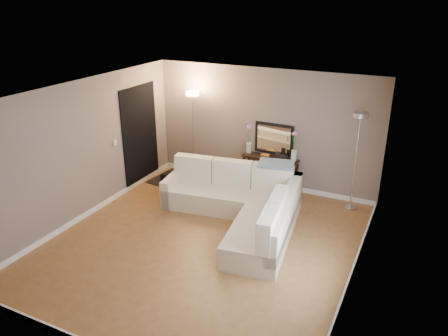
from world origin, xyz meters
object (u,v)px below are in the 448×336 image
at_px(sectional_sofa, 243,204).
at_px(console_table, 267,171).
at_px(floor_lamp_unlit, 358,142).
at_px(floor_lamp_lit, 193,118).

height_order(sectional_sofa, console_table, sectional_sofa).
bearing_deg(floor_lamp_unlit, floor_lamp_lit, 179.63).
distance_m(console_table, floor_lamp_lit, 2.01).
distance_m(sectional_sofa, console_table, 1.54).
xyz_separation_m(sectional_sofa, floor_lamp_unlit, (1.74, 1.40, 1.04)).
height_order(console_table, floor_lamp_unlit, floor_lamp_unlit).
distance_m(console_table, floor_lamp_unlit, 2.09).
distance_m(sectional_sofa, floor_lamp_lit, 2.57).
bearing_deg(floor_lamp_lit, console_table, 3.65).
distance_m(floor_lamp_lit, floor_lamp_unlit, 3.58).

